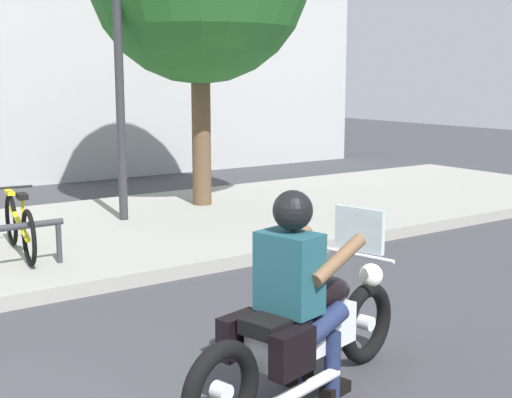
% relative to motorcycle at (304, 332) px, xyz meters
% --- Properties ---
extents(motorcycle, '(2.14, 0.85, 1.21)m').
position_rel_motorcycle_xyz_m(motorcycle, '(0.00, 0.00, 0.00)').
color(motorcycle, black).
rests_on(motorcycle, ground).
extents(rider, '(0.71, 0.64, 1.43)m').
position_rel_motorcycle_xyz_m(rider, '(-0.08, -0.02, 0.36)').
color(rider, '#1E4C59').
rests_on(rider, ground).
extents(bicycle_6, '(0.48, 1.65, 0.74)m').
position_rel_motorcycle_xyz_m(bicycle_6, '(-0.60, 4.32, 0.04)').
color(bicycle_6, black).
rests_on(bicycle_6, sidewalk).
extents(street_lamp, '(0.28, 0.28, 4.49)m').
position_rel_motorcycle_xyz_m(street_lamp, '(1.19, 5.50, 2.26)').
color(street_lamp, '#2D2D33').
rests_on(street_lamp, ground).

